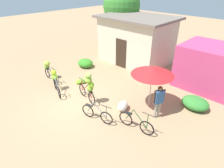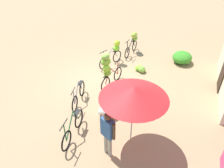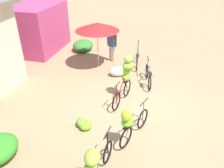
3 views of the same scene
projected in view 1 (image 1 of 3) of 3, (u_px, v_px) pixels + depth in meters
name	position (u px, v px, depth m)	size (l,w,h in m)	color
ground_plane	(79.00, 103.00, 9.47)	(60.00, 60.00, 0.00)	#A3815C
building_low	(136.00, 39.00, 13.74)	(5.24, 3.90, 3.29)	beige
shop_pink	(210.00, 67.00, 10.48)	(3.20, 2.80, 2.41)	#C23D6F
tree_behind_building	(122.00, 6.00, 15.35)	(3.04, 3.04, 5.15)	brown
hedge_bush_front_left	(85.00, 63.00, 13.30)	(1.14, 0.98, 0.57)	#378A24
hedge_bush_front_right	(195.00, 103.00, 8.98)	(1.28, 1.08, 0.57)	#348131
market_umbrella	(153.00, 71.00, 8.32)	(1.96, 1.96, 2.09)	beige
bicycle_leftmost	(48.00, 68.00, 11.44)	(1.66, 0.40, 1.19)	black
bicycle_near_pile	(55.00, 80.00, 10.16)	(1.56, 0.68, 1.23)	black
bicycle_center_loaded	(89.00, 85.00, 9.06)	(1.62, 0.55, 1.71)	black
bicycle_by_shop	(97.00, 114.00, 8.16)	(1.58, 0.41, 0.93)	black
bicycle_rightmost	(136.00, 123.00, 7.63)	(1.63, 0.27, 1.03)	black
banana_pile_on_ground	(81.00, 81.00, 11.24)	(0.62, 0.67, 0.30)	#73A637
produce_sack	(123.00, 106.00, 8.89)	(0.70, 0.44, 0.44)	silver
person_vendor	(159.00, 99.00, 8.04)	(0.35, 0.53, 1.61)	gray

